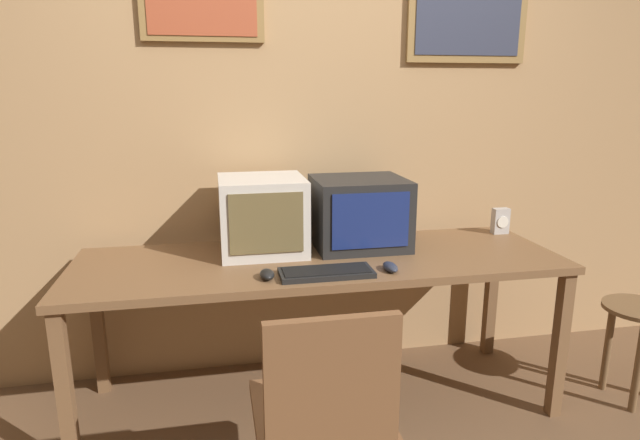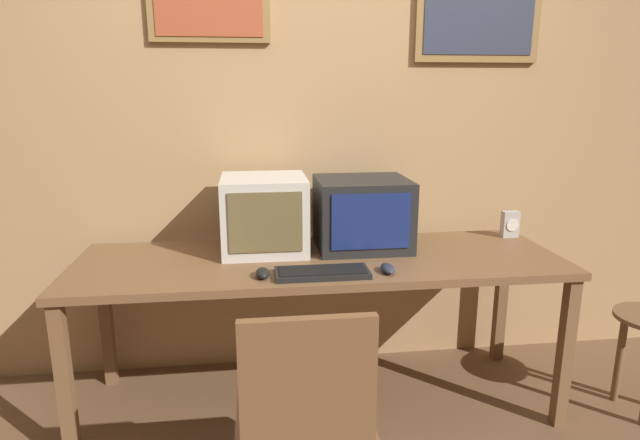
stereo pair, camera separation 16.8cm
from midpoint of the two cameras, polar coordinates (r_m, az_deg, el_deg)
name	(u,v)px [view 1 (the left image)]	position (r m, az deg, el deg)	size (l,w,h in m)	color
wall_back	(304,130)	(2.85, -3.48, 9.58)	(8.00, 0.08, 2.60)	tan
desk	(320,271)	(2.52, -1.92, -5.50)	(2.25, 0.74, 0.76)	brown
monitor_left	(262,215)	(2.57, -8.03, 0.53)	(0.40, 0.40, 0.36)	beige
monitor_right	(359,213)	(2.64, 2.39, 0.78)	(0.45, 0.41, 0.34)	black
keyboard_main	(326,272)	(2.26, -1.46, -5.63)	(0.40, 0.16, 0.03)	black
mouse_near_keyboard	(390,267)	(2.32, 5.46, -5.03)	(0.06, 0.12, 0.04)	#282D3D
mouse_far_corner	(267,274)	(2.24, -7.82, -5.80)	(0.06, 0.10, 0.04)	black
desk_clock	(500,221)	(3.02, 17.20, -0.11)	(0.09, 0.05, 0.14)	#B7B2AD
side_stool	(637,330)	(3.04, 29.35, -10.17)	(0.34, 0.34, 0.50)	brown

